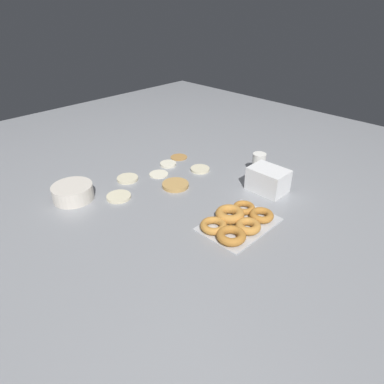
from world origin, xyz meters
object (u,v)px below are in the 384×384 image
donut_tray (237,222)px  pancake_6 (179,157)px  pancake_2 (128,179)px  pancake_5 (119,197)px  paper_cup (259,164)px  batter_bowl (73,192)px  pancake_0 (159,174)px  pancake_3 (168,164)px  pancake_4 (200,169)px  container_stack (268,180)px  pancake_1 (175,185)px

donut_tray → pancake_6: bearing=65.9°
pancake_2 → pancake_6: bearing=1.6°
pancake_2 → pancake_6: pancake_2 is taller
pancake_2 → pancake_5: (-0.12, -0.10, -0.00)m
donut_tray → paper_cup: paper_cup is taller
pancake_6 → batter_bowl: size_ratio=0.52×
pancake_0 → pancake_2: bearing=155.0°
pancake_6 → pancake_3: bearing=-164.7°
pancake_6 → batter_bowl: (-0.59, 0.01, 0.03)m
donut_tray → paper_cup: bearing=25.1°
pancake_2 → pancake_6: (0.33, 0.01, -0.00)m
pancake_4 → pancake_6: (0.03, 0.18, -0.00)m
pancake_0 → batter_bowl: size_ratio=0.54×
pancake_5 → donut_tray: 0.51m
pancake_5 → batter_bowl: (-0.14, 0.13, 0.03)m
pancake_0 → pancake_5: (-0.26, -0.04, 0.00)m
pancake_0 → pancake_5: size_ratio=0.88×
paper_cup → pancake_3: bearing=122.2°
pancake_0 → paper_cup: (0.34, -0.33, 0.05)m
container_stack → donut_tray: bearing=-167.1°
pancake_1 → batter_bowl: 0.43m
batter_bowl → paper_cup: paper_cup is taller
pancake_5 → paper_cup: size_ratio=0.98×
pancake_5 → paper_cup: paper_cup is taller
pancake_3 → pancake_2: bearing=175.6°
pancake_0 → pancake_1: pancake_1 is taller
pancake_2 → pancake_6: size_ratio=1.12×
donut_tray → batter_bowl: batter_bowl is taller
pancake_5 → pancake_0: bearing=9.2°
pancake_1 → container_stack: (0.26, -0.31, 0.04)m
pancake_0 → paper_cup: paper_cup is taller
pancake_1 → donut_tray: (-0.04, -0.38, 0.01)m
pancake_3 → paper_cup: size_ratio=0.77×
pancake_1 → donut_tray: donut_tray is taller
pancake_0 → batter_bowl: bearing=167.7°
pancake_6 → donut_tray: (-0.26, -0.59, 0.01)m
pancake_4 → pancake_6: pancake_4 is taller
pancake_3 → batter_bowl: (-0.49, 0.04, 0.03)m
pancake_4 → paper_cup: bearing=-53.5°
pancake_4 → pancake_5: 0.43m
pancake_2 → pancake_5: same height
pancake_3 → batter_bowl: 0.49m
paper_cup → pancake_2: bearing=140.2°
paper_cup → donut_tray: bearing=-154.9°
pancake_0 → pancake_4: size_ratio=0.97×
pancake_6 → container_stack: 0.52m
pancake_2 → batter_bowl: 0.26m
pancake_1 → container_stack: size_ratio=0.75×
container_stack → pancake_1: bearing=129.8°
pancake_2 → donut_tray: donut_tray is taller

